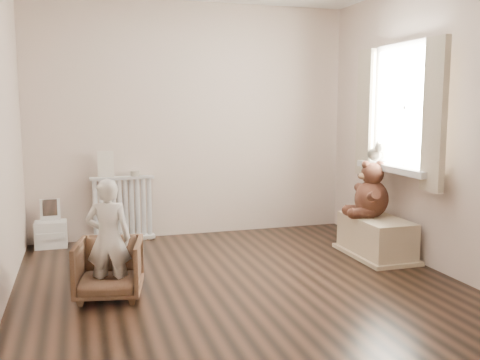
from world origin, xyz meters
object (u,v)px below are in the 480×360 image
object	(u,v)px
armchair	(109,269)
teddy_bear	(372,188)
toy_vanity	(50,221)
child	(108,238)
radiator	(123,206)
plush_cat	(375,152)
toy_bench	(376,236)

from	to	relation	value
armchair	teddy_bear	bearing A→B (deg)	22.30
teddy_bear	armchair	bearing A→B (deg)	-159.42
toy_vanity	child	size ratio (longest dim) A/B	0.55
child	toy_vanity	bearing A→B (deg)	-62.71
child	armchair	bearing A→B (deg)	-78.63
radiator	plush_cat	distance (m)	2.74
toy_vanity	plush_cat	distance (m)	3.44
child	plush_cat	distance (m)	2.86
armchair	child	world-z (taller)	child
toy_vanity	armchair	world-z (taller)	toy_vanity
toy_bench	teddy_bear	world-z (taller)	teddy_bear
radiator	teddy_bear	size ratio (longest dim) A/B	1.31
armchair	plush_cat	size ratio (longest dim) A/B	2.09
radiator	child	bearing A→B (deg)	-97.89
plush_cat	toy_vanity	bearing A→B (deg)	162.11
plush_cat	child	bearing A→B (deg)	-165.14
child	teddy_bear	world-z (taller)	teddy_bear
toy_bench	plush_cat	xyz separation A→B (m)	(0.14, 0.30, 0.80)
toy_bench	teddy_bear	xyz separation A→B (m)	(-0.02, 0.08, 0.47)
toy_vanity	teddy_bear	xyz separation A→B (m)	(3.05, -1.20, 0.40)
toy_vanity	armchair	xyz separation A→B (m)	(0.50, -1.70, -0.05)
armchair	child	bearing A→B (deg)	-78.63
armchair	teddy_bear	size ratio (longest dim) A/B	0.92
teddy_bear	child	bearing A→B (deg)	-158.34
toy_vanity	teddy_bear	world-z (taller)	teddy_bear
radiator	toy_vanity	distance (m)	0.75
radiator	toy_bench	size ratio (longest dim) A/B	0.87
child	teddy_bear	xyz separation A→B (m)	(2.55, 0.54, 0.19)
radiator	toy_vanity	size ratio (longest dim) A/B	1.42
toy_vanity	toy_bench	size ratio (longest dim) A/B	0.61
armchair	plush_cat	xyz separation A→B (m)	(2.71, 0.71, 0.77)
radiator	plush_cat	world-z (taller)	plush_cat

